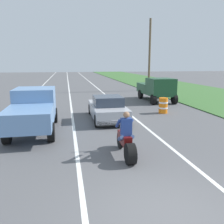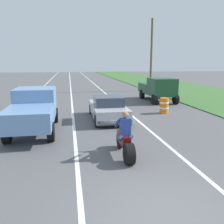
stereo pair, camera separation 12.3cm
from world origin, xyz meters
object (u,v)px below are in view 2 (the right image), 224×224
construction_barrel_nearest (164,106)px  sports_car_silver (108,109)px  pickup_truck_left_lane_light_blue (34,109)px  pickup_truck_right_shoulder_dark_green (158,88)px  motorcycle_with_rider (125,141)px

construction_barrel_nearest → sports_car_silver: bearing=-163.7°
pickup_truck_left_lane_light_blue → pickup_truck_right_shoulder_dark_green: same height
sports_car_silver → construction_barrel_nearest: 4.01m
motorcycle_with_rider → pickup_truck_left_lane_light_blue: bearing=132.1°
sports_car_silver → pickup_truck_right_shoulder_dark_green: size_ratio=0.90×
pickup_truck_left_lane_light_blue → construction_barrel_nearest: size_ratio=4.80×
motorcycle_with_rider → pickup_truck_right_shoulder_dark_green: pickup_truck_right_shoulder_dark_green is taller
motorcycle_with_rider → pickup_truck_left_lane_light_blue: 5.26m
pickup_truck_left_lane_light_blue → pickup_truck_right_shoulder_dark_green: bearing=41.1°
pickup_truck_right_shoulder_dark_green → pickup_truck_left_lane_light_blue: bearing=-138.9°
motorcycle_with_rider → pickup_truck_right_shoulder_dark_green: 12.99m
pickup_truck_right_shoulder_dark_green → construction_barrel_nearest: size_ratio=4.80×
pickup_truck_right_shoulder_dark_green → sports_car_silver: bearing=-130.8°
motorcycle_with_rider → pickup_truck_right_shoulder_dark_green: size_ratio=0.46×
sports_car_silver → pickup_truck_left_lane_light_blue: (-3.83, -1.87, 0.48)m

